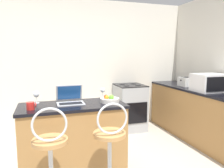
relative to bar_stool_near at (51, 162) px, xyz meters
name	(u,v)px	position (x,y,z in m)	size (l,w,h in m)	color
wall_back	(74,66)	(0.58, 2.32, 0.79)	(12.00, 0.06, 2.60)	silver
breakfast_bar	(73,140)	(0.30, 0.60, -0.05)	(1.29, 0.59, 0.92)	#9E703D
counter_right	(206,117)	(2.61, 0.91, -0.05)	(0.63, 2.78, 0.92)	#9E703D
bar_stool_near	(51,162)	(0.00, 0.00, 0.00)	(0.40, 0.40, 1.07)	silver
bar_stool_far	(110,153)	(0.60, 0.00, 0.00)	(0.40, 0.40, 1.07)	silver
laptop	(70,99)	(0.28, 0.68, 0.47)	(0.33, 0.27, 0.23)	#B7BABF
microwave	(209,83)	(2.59, 0.85, 0.56)	(0.50, 0.40, 0.29)	silver
toaster	(186,82)	(2.60, 1.46, 0.50)	(0.25, 0.26, 0.17)	silver
stove_range	(130,107)	(1.64, 1.96, -0.05)	(0.55, 0.61, 0.93)	#9EA3A8
mug_red	(31,106)	(-0.18, 0.48, 0.46)	(0.11, 0.09, 0.09)	red
wine_glass_tall	(36,95)	(-0.12, 0.80, 0.52)	(0.08, 0.08, 0.15)	silver
fruit_bowl	(110,100)	(0.77, 0.56, 0.45)	(0.24, 0.24, 0.11)	silver
wine_glass_short	(103,91)	(0.75, 0.81, 0.53)	(0.07, 0.07, 0.16)	silver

